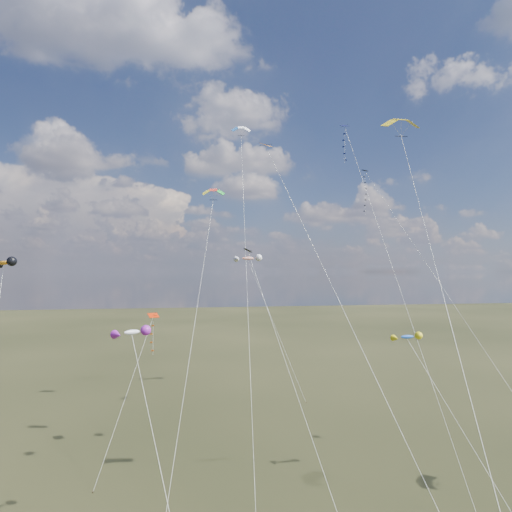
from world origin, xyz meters
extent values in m
cube|color=black|center=(17.99, 32.50, 31.37)|extent=(1.09, 1.10, 0.26)
cylinder|color=silver|center=(22.17, 21.14, 15.68)|extent=(8.39, 22.75, 31.38)
cube|color=#0F0E4C|center=(11.18, 22.80, 34.08)|extent=(0.91, 0.86, 0.36)
cylinder|color=silver|center=(11.86, 12.51, 17.04)|extent=(1.39, 20.61, 34.09)
cube|color=black|center=(-1.13, 16.13, 19.46)|extent=(0.76, 0.83, 0.36)
cylinder|color=silver|center=(0.84, 8.65, 9.73)|extent=(3.98, 14.99, 19.47)
cube|color=red|center=(-9.80, 19.22, 13.28)|extent=(1.18, 1.14, 0.38)
cylinder|color=silver|center=(-11.97, 15.93, 6.64)|extent=(4.38, 6.61, 13.30)
cube|color=#332316|center=(-14.15, 12.64, 0.06)|extent=(0.10, 0.10, 0.12)
cube|color=orange|center=(-1.11, 8.15, 27.19)|extent=(1.06, 1.05, 0.34)
cylinder|color=silver|center=(2.50, -0.49, 13.60)|extent=(7.26, 17.30, 27.21)
cylinder|color=silver|center=(5.22, -6.08, 14.22)|extent=(5.70, 20.76, 28.46)
cylinder|color=silver|center=(-1.16, 16.68, 17.48)|extent=(2.58, 23.32, 34.98)
cylinder|color=silver|center=(-6.51, 10.54, 12.60)|extent=(4.53, 13.34, 25.22)
ellipsoid|color=orange|center=(-21.82, 15.25, 18.20)|extent=(2.52, 2.35, 0.93)
ellipsoid|color=white|center=(-10.66, 4.75, 13.57)|extent=(2.24, 1.76, 0.70)
cylinder|color=silver|center=(-8.80, 0.84, 6.78)|extent=(3.73, 7.86, 13.58)
ellipsoid|color=red|center=(3.21, 41.36, 19.47)|extent=(3.73, 1.38, 1.19)
cylinder|color=silver|center=(6.47, 37.33, 9.73)|extent=(6.54, 8.08, 19.48)
cube|color=#332316|center=(9.72, 33.30, 0.06)|extent=(0.10, 0.10, 0.12)
ellipsoid|color=blue|center=(11.20, 9.42, 12.04)|extent=(2.43, 0.85, 0.70)
cylinder|color=silver|center=(12.79, 4.64, 6.02)|extent=(3.19, 9.58, 12.06)
camera|label=1|loc=(-8.31, -25.70, 17.45)|focal=32.00mm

